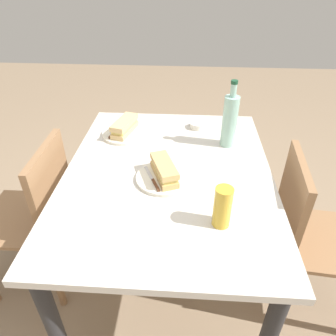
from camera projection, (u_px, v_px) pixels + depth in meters
ground_plane at (168, 280)px, 1.79m from camera, size 8.00×8.00×0.00m
dining_table at (168, 192)px, 1.42m from camera, size 1.15×0.89×0.75m
chair_far at (38, 212)px, 1.55m from camera, size 0.40×0.40×0.85m
chair_near at (307, 231)px, 1.44m from camera, size 0.44×0.44×0.85m
plate_near at (164, 178)px, 1.31m from camera, size 0.24×0.24×0.01m
baguette_sandwich_near at (164, 170)px, 1.28m from camera, size 0.20×0.13×0.07m
knife_near at (153, 180)px, 1.28m from camera, size 0.17×0.08×0.01m
plate_far at (125, 133)px, 1.62m from camera, size 0.24×0.24×0.01m
baguette_sandwich_far at (125, 126)px, 1.60m from camera, size 0.20×0.12×0.07m
knife_far at (115, 131)px, 1.62m from camera, size 0.18×0.04×0.01m
water_bottle at (230, 120)px, 1.47m from camera, size 0.07×0.07×0.32m
beer_glass at (222, 207)px, 1.06m from camera, size 0.06×0.06×0.16m
olive_bowl at (198, 125)px, 1.68m from camera, size 0.08×0.08×0.03m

